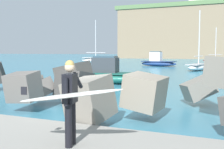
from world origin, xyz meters
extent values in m
plane|color=teal|center=(0.00, 0.00, 0.00)|extent=(400.00, 400.00, 0.00)
cube|color=#4C4944|center=(-4.04, 2.49, 0.70)|extent=(1.04, 1.11, 0.70)
cube|color=#605B56|center=(-2.34, -0.39, 0.93)|extent=(1.14, 1.05, 1.15)
cube|color=#4C4944|center=(-2.23, 2.94, 1.08)|extent=(1.71, 1.40, 1.42)
cube|color=#605B56|center=(-2.65, 1.10, 0.65)|extent=(1.27, 1.21, 1.10)
cube|color=gray|center=(-1.03, 3.18, 0.60)|extent=(0.98, 1.06, 0.95)
cube|color=slate|center=(3.33, 3.33, 0.72)|extent=(1.58, 1.42, 1.10)
cube|color=slate|center=(0.76, -1.17, 0.81)|extent=(1.32, 1.50, 1.46)
cube|color=gray|center=(0.54, 4.03, 0.54)|extent=(1.08, 0.98, 0.86)
cube|color=gray|center=(2.05, 0.10, 0.93)|extent=(1.34, 1.31, 1.21)
cube|color=#3D3A38|center=(-1.43, 1.63, 0.84)|extent=(1.29, 1.40, 1.28)
cylinder|color=black|center=(1.49, -3.32, 0.69)|extent=(0.15, 0.15, 0.90)
cylinder|color=black|center=(1.54, -3.56, 0.69)|extent=(0.15, 0.15, 0.90)
cube|color=black|center=(1.51, -3.44, 1.44)|extent=(0.30, 0.42, 0.60)
sphere|color=#DBB28E|center=(1.51, -3.44, 1.87)|extent=(0.21, 0.21, 0.21)
sphere|color=tan|center=(1.51, -3.44, 1.92)|extent=(0.19, 0.19, 0.19)
cylinder|color=black|center=(1.48, -3.06, 1.56)|extent=(0.21, 0.53, 0.41)
cylinder|color=black|center=(1.57, -3.68, 1.40)|extent=(0.09, 0.09, 0.56)
ellipsoid|color=white|center=(1.68, -3.73, 1.34)|extent=(2.12, 0.83, 0.37)
cube|color=black|center=(0.76, -3.95, 1.41)|extent=(0.12, 0.05, 0.16)
ellipsoid|color=#1E6656|center=(-3.07, 9.28, 0.37)|extent=(5.81, 2.35, 0.74)
cube|color=#164C41|center=(-3.07, 9.28, 0.70)|extent=(5.35, 2.16, 0.10)
cube|color=#33383D|center=(-3.49, 9.23, 1.26)|extent=(1.80, 1.23, 1.03)
cube|color=#334C5B|center=(-3.49, 9.23, 1.83)|extent=(1.62, 1.10, 0.12)
ellipsoid|color=white|center=(-18.35, 38.47, 0.55)|extent=(6.43, 3.53, 1.10)
cube|color=#ACACAC|center=(-18.35, 38.47, 1.06)|extent=(5.91, 3.25, 0.10)
cylinder|color=silver|center=(-18.79, 38.37, 4.52)|extent=(0.12, 0.12, 6.85)
cylinder|color=silver|center=(-18.79, 38.37, 2.00)|extent=(3.57, 0.94, 0.08)
ellipsoid|color=maroon|center=(2.14, 41.92, 0.38)|extent=(4.52, 5.66, 0.77)
cube|color=maroon|center=(2.14, 41.92, 0.73)|extent=(4.16, 5.21, 0.10)
cylinder|color=silver|center=(1.90, 41.57, 3.47)|extent=(0.12, 0.12, 5.40)
cylinder|color=silver|center=(1.90, 41.57, 1.67)|extent=(1.96, 2.90, 0.08)
ellipsoid|color=navy|center=(-5.63, 32.98, 0.37)|extent=(5.67, 2.59, 0.74)
cube|color=navy|center=(-5.63, 32.98, 0.70)|extent=(5.22, 2.39, 0.10)
cube|color=silver|center=(-6.04, 33.03, 1.42)|extent=(1.78, 1.34, 1.35)
cube|color=#334C5B|center=(-6.04, 33.03, 2.15)|extent=(1.60, 1.21, 0.12)
ellipsoid|color=white|center=(0.88, 25.12, 0.38)|extent=(2.49, 4.72, 0.77)
cube|color=#ACACAC|center=(0.88, 25.12, 0.73)|extent=(2.29, 4.35, 0.10)
cylinder|color=silver|center=(0.95, 25.45, 3.83)|extent=(0.12, 0.12, 6.12)
cylinder|color=silver|center=(0.95, 25.45, 1.67)|extent=(0.68, 2.65, 0.08)
camera|label=1|loc=(4.55, -8.34, 2.19)|focal=45.08mm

